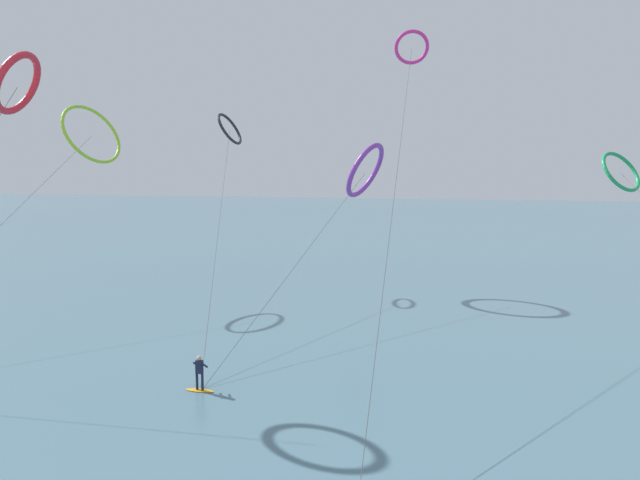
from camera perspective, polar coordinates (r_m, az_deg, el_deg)
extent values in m
cube|color=slate|center=(108.93, 11.18, 1.53)|extent=(400.00, 200.00, 0.08)
ellipsoid|color=orange|center=(27.55, -12.13, -14.74)|extent=(1.40, 0.40, 0.06)
cylinder|color=#191E38|center=(27.46, -12.42, -13.86)|extent=(0.12, 0.12, 0.80)
cylinder|color=#191E38|center=(27.33, -11.89, -13.95)|extent=(0.12, 0.12, 0.80)
cube|color=#191E38|center=(27.15, -12.19, -12.51)|extent=(0.33, 0.22, 0.62)
sphere|color=tan|center=(27.02, -12.22, -11.67)|extent=(0.22, 0.22, 0.22)
cylinder|color=#191E38|center=(27.34, -12.49, -12.27)|extent=(0.11, 0.51, 0.39)
cylinder|color=#191E38|center=(27.14, -11.67, -12.39)|extent=(0.11, 0.51, 0.39)
torus|color=#199351|center=(53.15, 28.31, 6.15)|extent=(4.60, 4.50, 3.46)
torus|color=#8CC62D|center=(48.48, -22.22, 9.95)|extent=(3.79, 5.68, 4.73)
torus|color=red|center=(32.71, -28.46, 13.85)|extent=(2.57, 3.72, 3.18)
torus|color=#CC288E|center=(56.89, 9.32, 18.80)|extent=(3.55, 2.36, 3.07)
cylinder|color=#3F3F3F|center=(34.51, 7.99, 8.01)|extent=(2.67, 42.32, 21.79)
torus|color=black|center=(51.68, -9.19, 11.11)|extent=(1.98, 3.31, 2.91)
cylinder|color=#3F3F3F|center=(38.70, -10.20, 2.01)|extent=(8.88, 24.50, 13.90)
torus|color=purple|center=(47.39, 4.64, 7.07)|extent=(3.86, 5.59, 4.70)
cylinder|color=#3F3F3F|center=(36.50, -1.41, -1.17)|extent=(3.61, 23.89, 10.11)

